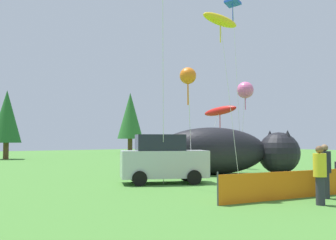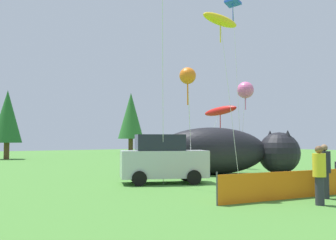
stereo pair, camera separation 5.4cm
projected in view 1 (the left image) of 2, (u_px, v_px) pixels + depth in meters
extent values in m
plane|color=#477F33|center=(254.00, 182.00, 17.90)|extent=(120.00, 120.00, 0.00)
cube|color=#B7BCC1|center=(164.00, 164.00, 17.58)|extent=(4.33, 3.34, 1.25)
cube|color=#1E232D|center=(160.00, 143.00, 17.60)|extent=(2.67, 2.38, 0.75)
cylinder|color=black|center=(186.00, 174.00, 18.59)|extent=(0.70, 0.52, 0.67)
cylinder|color=black|center=(194.00, 177.00, 16.98)|extent=(0.70, 0.52, 0.67)
cylinder|color=black|center=(136.00, 175.00, 18.12)|extent=(0.70, 0.52, 0.67)
cylinder|color=black|center=(140.00, 178.00, 16.52)|extent=(0.70, 0.52, 0.67)
cube|color=black|center=(331.00, 171.00, 19.03)|extent=(0.78, 0.78, 0.03)
cube|color=black|center=(336.00, 167.00, 19.00)|extent=(0.41, 0.37, 0.50)
cylinder|color=#A5A5AD|center=(327.00, 176.00, 18.82)|extent=(0.02, 0.02, 0.43)
cylinder|color=#A5A5AD|center=(325.00, 175.00, 19.28)|extent=(0.02, 0.02, 0.43)
cylinder|color=#A5A5AD|center=(335.00, 175.00, 19.21)|extent=(0.02, 0.02, 0.43)
ellipsoid|color=black|center=(212.00, 151.00, 22.14)|extent=(6.94, 5.93, 2.78)
ellipsoid|color=white|center=(212.00, 161.00, 22.11)|extent=(4.61, 4.05, 1.25)
sphere|color=black|center=(279.00, 153.00, 22.44)|extent=(2.50, 2.50, 2.50)
cone|color=black|center=(270.00, 136.00, 22.99)|extent=(0.70, 0.70, 0.75)
cone|color=black|center=(288.00, 136.00, 22.01)|extent=(0.70, 0.70, 0.75)
cube|color=orange|center=(319.00, 183.00, 13.57)|extent=(8.66, 1.80, 0.95)
cylinder|color=#4C4C51|center=(218.00, 189.00, 11.57)|extent=(0.05, 0.05, 1.04)
cylinder|color=#2D2D38|center=(320.00, 191.00, 11.67)|extent=(0.27, 0.27, 0.88)
cylinder|color=yellow|center=(320.00, 165.00, 11.71)|extent=(0.40, 0.40, 0.73)
sphere|color=brown|center=(319.00, 150.00, 11.74)|extent=(0.24, 0.24, 0.24)
cylinder|color=#2D2D38|center=(325.00, 186.00, 12.99)|extent=(0.28, 0.28, 0.89)
cylinder|color=#26262D|center=(325.00, 162.00, 13.03)|extent=(0.41, 0.41, 0.74)
sphere|color=#8C6647|center=(324.00, 148.00, 13.06)|extent=(0.24, 0.24, 0.24)
cylinder|color=silver|center=(242.00, 130.00, 24.21)|extent=(0.79, 0.13, 5.32)
sphere|color=pink|center=(245.00, 90.00, 24.63)|extent=(1.10, 1.10, 1.10)
cylinder|color=pink|center=(245.00, 101.00, 24.59)|extent=(0.06, 0.06, 1.20)
cylinder|color=silver|center=(237.00, 85.00, 24.18)|extent=(0.30, 0.88, 11.18)
cube|color=blue|center=(233.00, 3.00, 24.89)|extent=(1.16, 1.15, 0.35)
cylinder|color=blue|center=(233.00, 13.00, 24.86)|extent=(0.06, 0.06, 1.20)
cylinder|color=silver|center=(190.00, 132.00, 17.88)|extent=(2.15, 2.14, 4.88)
sphere|color=orange|center=(188.00, 76.00, 16.53)|extent=(0.74, 0.74, 0.74)
cylinder|color=orange|center=(188.00, 91.00, 16.49)|extent=(0.06, 0.06, 1.20)
cylinder|color=silver|center=(229.00, 97.00, 20.98)|extent=(0.28, 1.07, 8.94)
ellipsoid|color=yellow|center=(220.00, 20.00, 21.55)|extent=(2.61, 0.77, 0.84)
cylinder|color=yellow|center=(220.00, 32.00, 21.51)|extent=(0.06, 0.06, 1.20)
cylinder|color=silver|center=(210.00, 139.00, 26.96)|extent=(2.07, 0.17, 4.19)
ellipsoid|color=red|center=(220.00, 111.00, 27.65)|extent=(0.81, 3.10, 0.93)
cylinder|color=red|center=(220.00, 120.00, 27.61)|extent=(0.06, 0.06, 1.20)
cylinder|color=silver|center=(163.00, 67.00, 16.27)|extent=(1.57, 1.94, 10.46)
cylinder|color=brown|center=(6.00, 151.00, 39.46)|extent=(0.56, 0.56, 1.75)
cone|color=#236028|center=(7.00, 116.00, 39.65)|extent=(3.08, 3.08, 5.60)
cylinder|color=brown|center=(130.00, 146.00, 57.84)|extent=(0.72, 0.72, 2.24)
cone|color=#2D6B2D|center=(130.00, 116.00, 58.09)|extent=(3.94, 3.94, 7.16)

